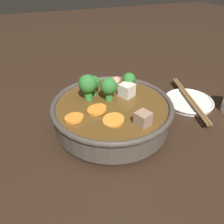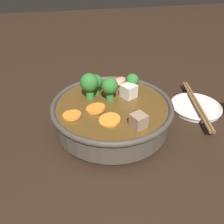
% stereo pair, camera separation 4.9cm
% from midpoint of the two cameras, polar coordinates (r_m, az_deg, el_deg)
% --- Properties ---
extents(ground_plane, '(3.00, 3.00, 0.00)m').
position_cam_midpoint_polar(ground_plane, '(0.51, -2.73, -3.84)').
color(ground_plane, black).
extents(stirfry_bowl, '(0.27, 0.27, 0.12)m').
position_cam_midpoint_polar(stirfry_bowl, '(0.49, -2.93, 0.24)').
color(stirfry_bowl, '#51473D').
rests_on(stirfry_bowl, ground_plane).
extents(side_saucer, '(0.13, 0.13, 0.01)m').
position_cam_midpoint_polar(side_saucer, '(0.62, 17.29, 2.58)').
color(side_saucer, white).
rests_on(side_saucer, ground_plane).
extents(chopsticks_pair, '(0.23, 0.08, 0.01)m').
position_cam_midpoint_polar(chopsticks_pair, '(0.61, 17.44, 3.33)').
color(chopsticks_pair, olive).
rests_on(chopsticks_pair, side_saucer).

